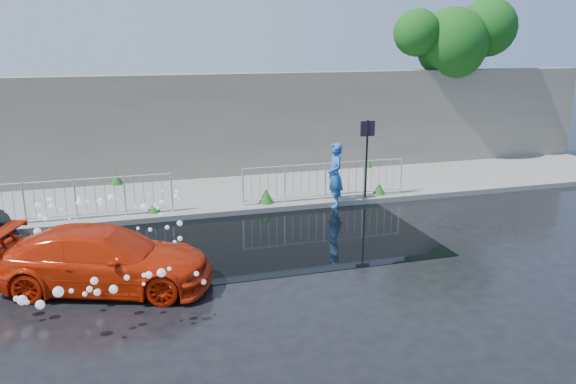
# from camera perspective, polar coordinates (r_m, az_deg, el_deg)

# --- Properties ---
(ground) EXTENTS (90.00, 90.00, 0.00)m
(ground) POSITION_cam_1_polar(r_m,az_deg,el_deg) (13.07, -3.65, -6.23)
(ground) COLOR black
(ground) RESTS_ON ground
(pavement) EXTENTS (30.00, 4.00, 0.15)m
(pavement) POSITION_cam_1_polar(r_m,az_deg,el_deg) (17.71, -7.26, -0.24)
(pavement) COLOR slate
(pavement) RESTS_ON ground
(curb) EXTENTS (30.00, 0.25, 0.16)m
(curb) POSITION_cam_1_polar(r_m,az_deg,el_deg) (15.82, -6.08, -2.09)
(curb) COLOR slate
(curb) RESTS_ON ground
(retaining_wall) EXTENTS (30.00, 0.60, 3.50)m
(retaining_wall) POSITION_cam_1_polar(r_m,az_deg,el_deg) (19.46, -8.50, 6.63)
(retaining_wall) COLOR #6E655D
(retaining_wall) RESTS_ON pavement
(puddle) EXTENTS (8.00, 5.00, 0.01)m
(puddle) POSITION_cam_1_polar(r_m,az_deg,el_deg) (14.08, -2.57, -4.56)
(puddle) COLOR black
(puddle) RESTS_ON ground
(sign_post) EXTENTS (0.45, 0.06, 2.50)m
(sign_post) POSITION_cam_1_polar(r_m,az_deg,el_deg) (16.73, 8.02, 4.62)
(sign_post) COLOR black
(sign_post) RESTS_ON ground
(tree) EXTENTS (4.99, 2.72, 6.31)m
(tree) POSITION_cam_1_polar(r_m,az_deg,el_deg) (22.90, 16.86, 14.73)
(tree) COLOR #332114
(tree) RESTS_ON ground
(railing_left) EXTENTS (5.05, 0.05, 1.10)m
(railing_left) POSITION_cam_1_polar(r_m,az_deg,el_deg) (15.81, -20.78, -0.57)
(railing_left) COLOR silver
(railing_left) RESTS_ON pavement
(railing_right) EXTENTS (5.05, 0.05, 1.10)m
(railing_right) POSITION_cam_1_polar(r_m,az_deg,el_deg) (16.72, 3.79, 1.26)
(railing_right) COLOR silver
(railing_right) RESTS_ON pavement
(weeds) EXTENTS (12.17, 3.93, 0.42)m
(weeds) POSITION_cam_1_polar(r_m,az_deg,el_deg) (17.03, -8.03, -0.03)
(weeds) COLOR #194C14
(weeds) RESTS_ON pavement
(water_spray) EXTENTS (3.66, 5.58, 0.98)m
(water_spray) POSITION_cam_1_polar(r_m,az_deg,el_deg) (12.65, -18.94, -4.54)
(water_spray) COLOR white
(water_spray) RESTS_ON ground
(red_car) EXTENTS (4.56, 2.98, 1.23)m
(red_car) POSITION_cam_1_polar(r_m,az_deg,el_deg) (11.67, -18.19, -6.49)
(red_car) COLOR red
(red_car) RESTS_ON ground
(person) EXTENTS (0.49, 0.72, 1.90)m
(person) POSITION_cam_1_polar(r_m,az_deg,el_deg) (16.42, 4.80, 1.73)
(person) COLOR #215BA7
(person) RESTS_ON ground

